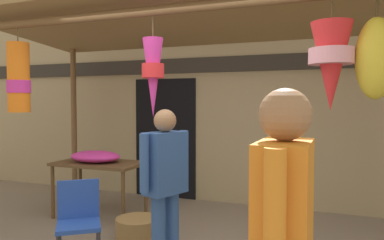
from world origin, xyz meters
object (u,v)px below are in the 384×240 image
(folding_chair, at_px, (79,216))
(flower_heap_on_table, at_px, (96,157))
(display_table, at_px, (100,168))
(customer_foreground, at_px, (165,178))
(wicker_basket_by_table, at_px, (138,228))

(folding_chair, bearing_deg, flower_heap_on_table, 119.76)
(display_table, distance_m, flower_heap_on_table, 0.17)
(flower_heap_on_table, distance_m, customer_foreground, 2.08)
(flower_heap_on_table, height_order, folding_chair, flower_heap_on_table)
(wicker_basket_by_table, distance_m, customer_foreground, 1.29)
(flower_heap_on_table, xyz_separation_m, folding_chair, (0.82, -1.43, -0.35))
(display_table, xyz_separation_m, flower_heap_on_table, (-0.04, -0.03, 0.17))
(display_table, distance_m, customer_foreground, 2.08)
(flower_heap_on_table, height_order, customer_foreground, customer_foreground)
(flower_heap_on_table, bearing_deg, customer_foreground, -36.95)
(wicker_basket_by_table, relative_size, customer_foreground, 0.34)
(display_table, xyz_separation_m, folding_chair, (0.78, -1.46, -0.18))
(display_table, xyz_separation_m, wicker_basket_by_table, (0.91, -0.54, -0.56))
(display_table, height_order, customer_foreground, customer_foreground)
(flower_heap_on_table, distance_m, folding_chair, 1.68)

